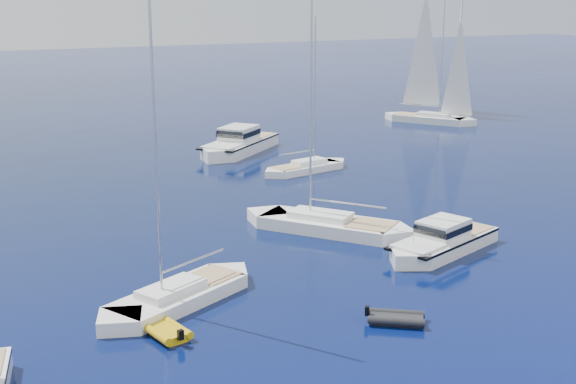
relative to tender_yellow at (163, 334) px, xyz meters
name	(u,v)px	position (x,y,z in m)	size (l,w,h in m)	color
ground	(569,366)	(13.86, -10.62, 0.00)	(400.00, 400.00, 0.00)	#09115A
motor_cruiser_centre	(440,252)	(18.21, 3.39, 0.00)	(2.89, 9.45, 2.48)	silver
motor_cruiser_distant	(238,153)	(19.41, 35.99, 0.00)	(3.75, 12.24, 3.21)	silver
sailboat_mid_r	(327,231)	(14.37, 10.09, 0.00)	(3.21, 12.35, 18.16)	white
sailboat_mid_l	(178,303)	(1.78, 3.08, 0.00)	(2.76, 10.61, 15.60)	silver
sailboat_centre	(306,171)	(21.37, 25.85, 0.00)	(2.39, 9.17, 13.49)	white
sailboat_sails_r	(429,122)	(46.86, 42.02, 0.00)	(3.08, 11.85, 17.42)	silver
sailboat_sails_far	(456,113)	(54.65, 46.71, 0.00)	(3.00, 11.55, 16.98)	silver
tender_yellow	(163,334)	(0.00, 0.00, 0.00)	(1.74, 3.07, 0.95)	#C2980B
tender_grey_near	(396,323)	(10.00, -3.82, 0.00)	(1.59, 2.73, 0.95)	black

